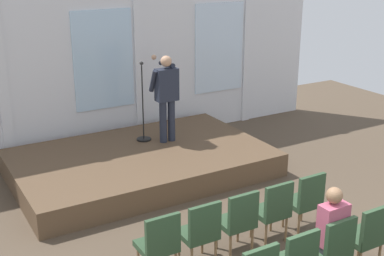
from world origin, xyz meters
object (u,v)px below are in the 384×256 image
(mic_stand, at_px, (143,124))
(chair_r0_c4, at_px, (305,198))
(chair_r1_c3, at_px, (332,246))
(chair_r0_c1, at_px, (200,230))
(audience_r1_c3, at_px, (329,230))
(chair_r1_c4, at_px, (367,234))
(speaker, at_px, (166,92))
(chair_r0_c0, at_px, (159,242))
(chair_r0_c3, at_px, (273,208))
(chair_r0_c2, at_px, (238,219))

(mic_stand, xyz_separation_m, chair_r0_c4, (0.87, -3.66, -0.24))
(mic_stand, xyz_separation_m, chair_r1_c3, (0.27, -4.81, -0.24))
(mic_stand, bearing_deg, chair_r0_c1, -104.00)
(chair_r1_c3, bearing_deg, mic_stand, 93.25)
(audience_r1_c3, height_order, chair_r1_c4, audience_r1_c3)
(speaker, height_order, chair_r0_c1, speaker)
(chair_r0_c1, bearing_deg, audience_r1_c3, -41.84)
(chair_r1_c4, bearing_deg, chair_r0_c0, 154.25)
(chair_r0_c3, xyz_separation_m, audience_r1_c3, (0.00, -1.06, 0.19))
(chair_r0_c1, xyz_separation_m, audience_r1_c3, (1.19, -1.06, 0.19))
(mic_stand, relative_size, chair_r1_c3, 1.65)
(chair_r0_c0, relative_size, chair_r0_c1, 1.00)
(chair_r0_c2, distance_m, chair_r0_c4, 1.19)
(chair_r0_c2, bearing_deg, audience_r1_c3, -60.82)
(mic_stand, bearing_deg, chair_r0_c4, -76.71)
(speaker, height_order, chair_r1_c3, speaker)
(speaker, height_order, chair_r0_c2, speaker)
(speaker, relative_size, audience_r1_c3, 1.29)
(mic_stand, relative_size, chair_r0_c4, 1.65)
(speaker, xyz_separation_m, audience_r1_c3, (-0.09, -4.45, -0.68))
(chair_r0_c1, relative_size, chair_r0_c2, 1.00)
(chair_r0_c0, relative_size, chair_r0_c4, 1.00)
(mic_stand, relative_size, chair_r0_c1, 1.65)
(chair_r0_c4, xyz_separation_m, chair_r1_c4, (0.00, -1.14, 0.00))
(chair_r0_c4, bearing_deg, chair_r0_c2, 180.00)
(chair_r0_c1, distance_m, chair_r0_c3, 1.19)
(mic_stand, distance_m, chair_r0_c4, 3.77)
(chair_r0_c2, height_order, chair_r0_c3, same)
(chair_r0_c4, height_order, chair_r1_c4, same)
(chair_r0_c1, xyz_separation_m, chair_r0_c2, (0.59, 0.00, 0.00))
(chair_r0_c3, distance_m, chair_r1_c3, 1.14)
(chair_r0_c0, bearing_deg, chair_r0_c4, 0.00)
(speaker, bearing_deg, chair_r0_c3, -91.59)
(mic_stand, height_order, chair_r0_c2, mic_stand)
(chair_r0_c0, distance_m, audience_r1_c3, 2.08)
(chair_r0_c3, bearing_deg, audience_r1_c3, -90.00)
(mic_stand, distance_m, audience_r1_c3, 4.73)
(chair_r1_c3, relative_size, audience_r1_c3, 0.72)
(chair_r0_c3, height_order, chair_r1_c3, same)
(chair_r0_c2, xyz_separation_m, chair_r1_c4, (1.19, -1.14, 0.00))
(speaker, bearing_deg, chair_r1_c4, -83.71)
(chair_r1_c3, distance_m, audience_r1_c3, 0.21)
(chair_r0_c2, relative_size, chair_r1_c3, 1.00)
(chair_r0_c3, distance_m, audience_r1_c3, 1.08)
(mic_stand, relative_size, audience_r1_c3, 1.20)
(chair_r0_c3, bearing_deg, chair_r0_c0, 180.00)
(mic_stand, xyz_separation_m, chair_r0_c2, (-0.32, -3.66, -0.24))
(chair_r0_c1, distance_m, chair_r1_c3, 1.65)
(chair_r0_c1, relative_size, chair_r0_c4, 1.00)
(chair_r0_c4, bearing_deg, chair_r1_c3, -117.39)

